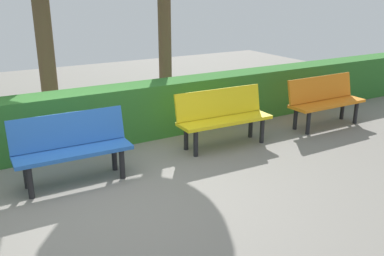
% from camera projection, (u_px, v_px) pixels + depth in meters
% --- Properties ---
extents(ground_plane, '(17.95, 17.95, 0.00)m').
position_uv_depth(ground_plane, '(110.00, 199.00, 4.87)').
color(ground_plane, gray).
extents(bench_orange, '(1.47, 0.46, 0.86)m').
position_uv_depth(bench_orange, '(325.00, 99.00, 7.34)').
color(bench_orange, orange).
rests_on(bench_orange, ground_plane).
extents(bench_yellow, '(1.50, 0.51, 0.86)m').
position_uv_depth(bench_yellow, '(223.00, 115.00, 6.41)').
color(bench_yellow, yellow).
rests_on(bench_yellow, ground_plane).
extents(bench_blue, '(1.42, 0.49, 0.86)m').
position_uv_depth(bench_blue, '(72.00, 145.00, 5.18)').
color(bench_blue, blue).
rests_on(bench_blue, ground_plane).
extents(hedge_row, '(13.95, 0.54, 0.87)m').
position_uv_depth(hedge_row, '(128.00, 113.00, 6.67)').
color(hedge_row, '#2D6B28').
rests_on(hedge_row, ground_plane).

